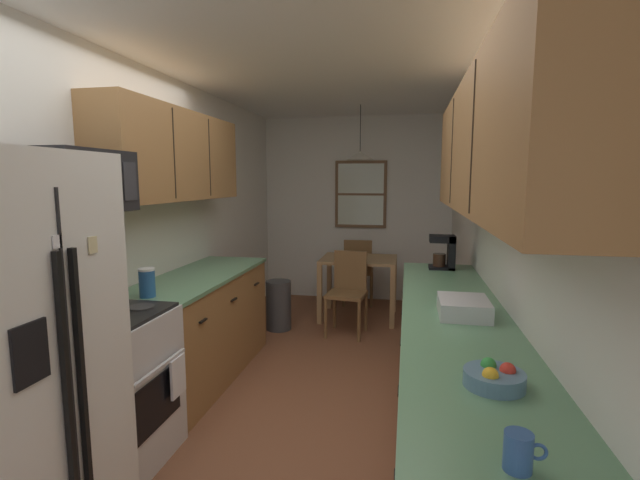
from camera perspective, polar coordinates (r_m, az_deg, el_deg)
ground_plane at (r=4.07m, az=0.15°, el=-16.72°), size 12.00×12.00×0.00m
wall_left at (r=4.20m, az=-18.24°, el=1.71°), size 0.10×9.00×2.55m
wall_right at (r=3.73m, az=21.01°, el=0.88°), size 0.10×9.00×2.55m
wall_back at (r=6.35m, az=4.68°, el=3.94°), size 4.40×0.10×2.55m
ceiling_slab at (r=3.82m, az=0.17°, el=21.40°), size 4.40×9.00×0.08m
stove_range at (r=3.03m, az=-25.31°, el=-16.64°), size 0.66×0.66×1.10m
microwave_over_range at (r=2.85m, az=-28.55°, el=6.58°), size 0.39×0.59×0.35m
counter_left at (r=3.99m, az=-15.04°, el=-10.57°), size 0.64×1.74×0.90m
upper_cabinets_left at (r=3.82m, az=-18.03°, el=10.13°), size 0.33×1.82×0.71m
counter_right at (r=2.95m, az=16.61°, el=-17.35°), size 0.64×3.23×0.90m
upper_cabinets_right at (r=2.66m, az=20.96°, el=11.16°), size 0.33×2.91×0.73m
dining_table at (r=5.47m, az=4.95°, el=-3.62°), size 0.90×0.72×0.74m
dining_chair_near at (r=4.95m, az=3.58°, el=-6.17°), size 0.44×0.44×0.90m
dining_chair_far at (r=6.05m, az=4.86°, el=-3.64°), size 0.42×0.42×0.90m
pendant_light at (r=5.37m, az=5.12°, el=10.67°), size 0.33×0.33×0.63m
back_window at (r=6.26m, az=5.21°, el=5.81°), size 0.71×0.05×0.92m
trash_bin at (r=5.13m, az=-5.29°, el=-8.25°), size 0.28×0.28×0.56m
storage_canister at (r=3.23m, az=-21.15°, el=-5.08°), size 0.11×0.11×0.20m
dish_towel at (r=2.96m, az=-17.63°, el=-16.20°), size 0.02×0.16×0.24m
coffee_maker at (r=4.10m, az=15.67°, el=-1.41°), size 0.22×0.18×0.30m
mug_by_coffeemaker at (r=1.44m, az=23.99°, el=-23.39°), size 0.11×0.08×0.11m
fruit_bowl at (r=1.90m, az=21.30°, el=-15.93°), size 0.23×0.23×0.09m
dish_rack at (r=2.75m, az=17.80°, el=-8.16°), size 0.28×0.34×0.10m
table_serving_bowl at (r=5.41m, az=3.98°, el=-2.02°), size 0.18×0.18×0.06m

